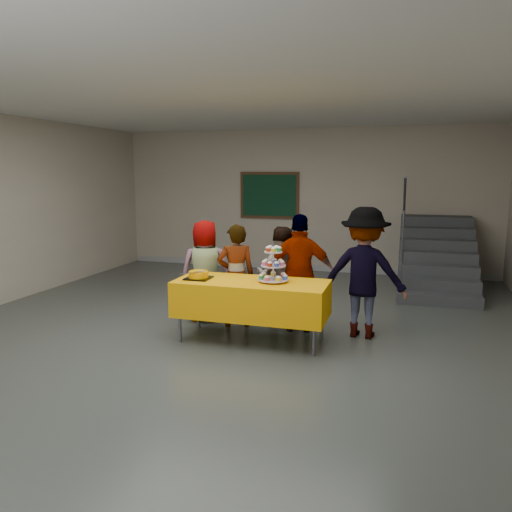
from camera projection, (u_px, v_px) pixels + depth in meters
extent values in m
plane|color=#4C514C|center=(218.00, 345.00, 6.12)|extent=(10.00, 10.00, 0.00)
cube|color=#B3A790|center=(302.00, 200.00, 10.59)|extent=(8.00, 0.04, 3.00)
cube|color=silver|center=(214.00, 91.00, 5.62)|extent=(8.00, 10.00, 0.04)
cube|color=#999999|center=(301.00, 267.00, 10.81)|extent=(7.90, 0.03, 0.12)
cylinder|color=#595960|center=(180.00, 314.00, 6.16)|extent=(0.04, 0.04, 0.73)
cylinder|color=#595960|center=(314.00, 325.00, 5.68)|extent=(0.04, 0.04, 0.73)
cylinder|color=#595960|center=(198.00, 302.00, 6.71)|extent=(0.04, 0.04, 0.73)
cylinder|color=#595960|center=(322.00, 312.00, 6.23)|extent=(0.04, 0.04, 0.73)
cube|color=#595960|center=(251.00, 283.00, 6.14)|extent=(1.80, 0.70, 0.02)
cube|color=#F09E04|center=(251.00, 298.00, 6.17)|extent=(1.88, 0.78, 0.44)
cylinder|color=silver|center=(273.00, 281.00, 6.09)|extent=(0.18, 0.18, 0.01)
cylinder|color=silver|center=(273.00, 265.00, 6.05)|extent=(0.02, 0.02, 0.42)
cylinder|color=silver|center=(273.00, 279.00, 6.08)|extent=(0.38, 0.38, 0.01)
cylinder|color=silver|center=(273.00, 266.00, 6.05)|extent=(0.30, 0.30, 0.01)
cylinder|color=silver|center=(273.00, 252.00, 6.03)|extent=(0.22, 0.22, 0.01)
cube|color=black|center=(199.00, 278.00, 6.26)|extent=(0.30, 0.30, 0.02)
cylinder|color=#FFA500|center=(198.00, 275.00, 6.25)|extent=(0.25, 0.25, 0.07)
ellipsoid|color=#FFA500|center=(198.00, 272.00, 6.25)|extent=(0.25, 0.25, 0.05)
ellipsoid|color=white|center=(201.00, 271.00, 6.20)|extent=(0.08, 0.08, 0.02)
cube|color=silver|center=(193.00, 272.00, 6.13)|extent=(0.30, 0.16, 0.04)
imported|color=slate|center=(205.00, 270.00, 7.05)|extent=(0.82, 0.69, 1.44)
imported|color=slate|center=(236.00, 276.00, 6.76)|extent=(0.61, 0.52, 1.41)
imported|color=slate|center=(280.00, 276.00, 6.84)|extent=(0.74, 0.61, 1.37)
imported|color=slate|center=(300.00, 273.00, 6.55)|extent=(0.96, 0.51, 1.56)
imported|color=slate|center=(364.00, 273.00, 6.33)|extent=(1.12, 0.70, 1.67)
cube|color=#424447|center=(439.00, 300.00, 7.93)|extent=(1.30, 0.30, 0.18)
cube|color=#424447|center=(438.00, 290.00, 8.20)|extent=(1.30, 0.30, 0.36)
cube|color=#424447|center=(437.00, 281.00, 8.47)|extent=(1.30, 0.30, 0.54)
cube|color=#424447|center=(437.00, 272.00, 8.74)|extent=(1.30, 0.30, 0.72)
cube|color=#424447|center=(436.00, 264.00, 9.01)|extent=(1.30, 0.30, 0.90)
cube|color=#424447|center=(435.00, 257.00, 9.27)|extent=(1.30, 0.30, 1.08)
cube|color=#424447|center=(435.00, 250.00, 9.54)|extent=(1.30, 0.30, 1.26)
cube|color=#424447|center=(434.00, 247.00, 9.83)|extent=(1.30, 0.30, 1.26)
cylinder|color=#595960|center=(400.00, 276.00, 8.00)|extent=(0.04, 0.04, 0.90)
cylinder|color=#595960|center=(403.00, 236.00, 8.66)|extent=(0.04, 0.04, 0.90)
cylinder|color=#595960|center=(405.00, 202.00, 9.42)|extent=(0.04, 0.04, 0.90)
cylinder|color=#595960|center=(404.00, 210.00, 8.64)|extent=(0.04, 1.85, 1.20)
cube|color=#472B16|center=(269.00, 195.00, 10.75)|extent=(1.30, 0.04, 1.00)
cube|color=#123922|center=(269.00, 195.00, 10.73)|extent=(1.18, 0.02, 0.88)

